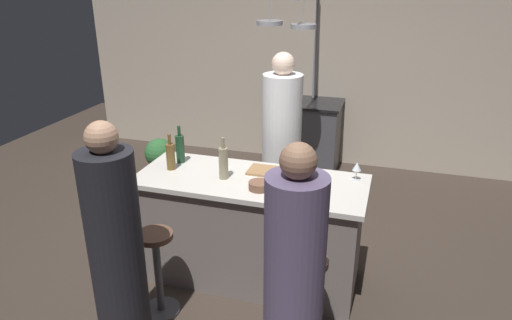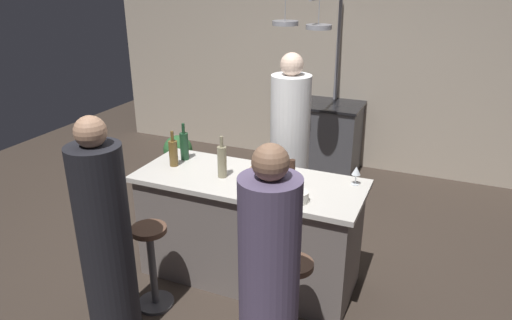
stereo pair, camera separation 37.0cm
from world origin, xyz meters
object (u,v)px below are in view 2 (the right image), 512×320
object	(u,v)px
guest_right	(269,289)
cutting_board	(268,172)
wine_bottle_white	(222,161)
guest_left	(106,244)
potted_plant	(178,153)
wine_glass_near_right_guest	(279,184)
pepper_mill	(292,173)
bar_stool_left	(152,263)
wine_bottle_green	(184,145)
wine_bottle_amber	(173,153)
chef	(289,152)
wine_glass_by_chef	(356,172)
stove_range	(327,138)
bar_stool_right	(292,301)
mixing_bowl_ceramic	(298,196)
mixing_bowl_wooden	(254,186)

from	to	relation	value
guest_right	cutting_board	distance (m)	1.28
cutting_board	wine_bottle_white	xyz separation A→B (m)	(-0.30, -0.21, 0.12)
guest_left	wine_bottle_white	xyz separation A→B (m)	(0.37, 0.96, 0.28)
potted_plant	wine_glass_near_right_guest	world-z (taller)	wine_glass_near_right_guest
wine_bottle_white	wine_glass_near_right_guest	bearing A→B (deg)	-18.01
pepper_mill	wine_bottle_white	bearing A→B (deg)	-174.61
bar_stool_left	wine_bottle_white	xyz separation A→B (m)	(0.31, 0.57, 0.66)
wine_bottle_green	wine_bottle_amber	size ratio (longest dim) A/B	1.07
chef	wine_bottle_green	distance (m)	1.03
cutting_board	wine_glass_by_chef	xyz separation A→B (m)	(0.69, 0.05, 0.10)
guest_left	potted_plant	size ratio (longest dim) A/B	3.11
stove_range	bar_stool_right	size ratio (longest dim) A/B	1.31
potted_plant	cutting_board	distance (m)	2.35
stove_range	wine_bottle_white	xyz separation A→B (m)	(-0.20, -2.50, 0.58)
wine_bottle_green	wine_glass_by_chef	size ratio (longest dim) A/B	2.19
bar_stool_right	guest_left	bearing A→B (deg)	-161.61
wine_glass_by_chef	mixing_bowl_ceramic	xyz separation A→B (m)	(-0.31, -0.44, -0.07)
bar_stool_right	wine_bottle_amber	world-z (taller)	wine_bottle_amber
wine_bottle_amber	wine_glass_by_chef	size ratio (longest dim) A/B	2.05
guest_right	mixing_bowl_ceramic	size ratio (longest dim) A/B	10.73
guest_right	pepper_mill	world-z (taller)	guest_right
bar_stool_right	guest_left	xyz separation A→B (m)	(-1.16, -0.38, 0.37)
wine_glass_near_right_guest	potted_plant	bearing A→B (deg)	137.93
bar_stool_left	mixing_bowl_wooden	world-z (taller)	mixing_bowl_wooden
wine_bottle_green	guest_left	bearing A→B (deg)	-85.20
potted_plant	pepper_mill	xyz separation A→B (m)	(2.02, -1.58, 0.71)
bar_stool_left	wine_glass_near_right_guest	world-z (taller)	wine_glass_near_right_guest
pepper_mill	wine_bottle_green	world-z (taller)	wine_bottle_green
guest_right	wine_bottle_green	world-z (taller)	guest_right
chef	bar_stool_right	distance (m)	1.67
guest_left	pepper_mill	size ratio (longest dim) A/B	7.69
cutting_board	wine_bottle_green	size ratio (longest dim) A/B	1.00
pepper_mill	mixing_bowl_wooden	world-z (taller)	pepper_mill
pepper_mill	bar_stool_right	bearing A→B (deg)	-69.22
wine_bottle_white	wine_glass_by_chef	size ratio (longest dim) A/B	2.29
chef	mixing_bowl_ceramic	world-z (taller)	chef
wine_bottle_green	mixing_bowl_ceramic	bearing A→B (deg)	-18.14
guest_left	pepper_mill	distance (m)	1.39
stove_range	wine_bottle_green	xyz separation A→B (m)	(-0.66, -2.29, 0.58)
potted_plant	wine_glass_by_chef	distance (m)	2.90
wine_glass_near_right_guest	bar_stool_right	bearing A→B (deg)	-57.24
pepper_mill	chef	bearing A→B (deg)	110.08
cutting_board	guest_right	bearing A→B (deg)	-67.97
pepper_mill	bar_stool_left	bearing A→B (deg)	-144.15
guest_left	mixing_bowl_ceramic	size ratio (longest dim) A/B	10.77
guest_left	mixing_bowl_ceramic	world-z (taller)	guest_left
bar_stool_right	guest_right	world-z (taller)	guest_right
mixing_bowl_wooden	mixing_bowl_ceramic	bearing A→B (deg)	-9.29
potted_plant	wine_bottle_green	world-z (taller)	wine_bottle_green
stove_range	bar_stool_right	xyz separation A→B (m)	(0.59, -3.07, -0.07)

